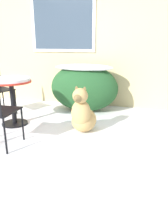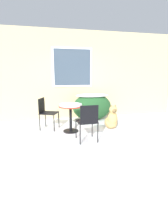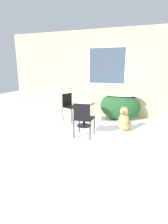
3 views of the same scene
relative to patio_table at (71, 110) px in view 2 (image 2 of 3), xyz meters
The scene contains 7 objects.
ground_plane 0.96m from the patio_table, 57.87° to the right, with size 16.00×16.00×0.00m, color white.
house_wall 1.88m from the patio_table, 76.52° to the left, with size 8.00×0.10×3.09m.
shrub_left 1.43m from the patio_table, 48.98° to the left, with size 1.37×0.80×0.94m.
patio_table is the anchor object (origin of this frame).
patio_chair_near_table 0.78m from the patio_table, 146.27° to the left, with size 0.62×0.62×0.92m.
patio_chair_far_side 0.88m from the patio_table, 71.76° to the right, with size 0.48×0.48×0.92m.
dog 1.27m from the patio_table, ahead, with size 0.41×0.65×0.74m.
Camera 2 is at (-1.12, -4.10, 1.62)m, focal length 28.00 mm.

